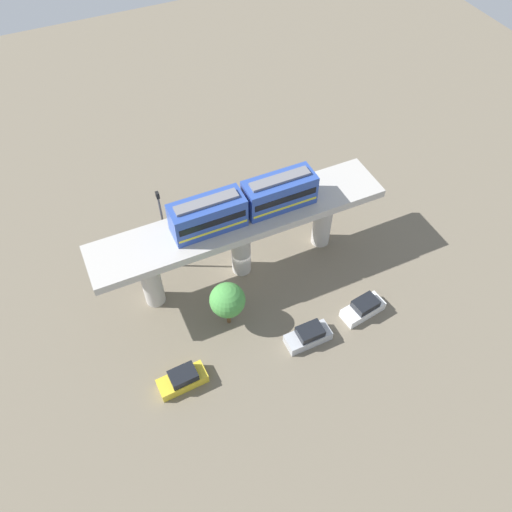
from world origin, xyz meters
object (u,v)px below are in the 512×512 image
train (244,203)px  parked_car_yellow (183,379)px  tree_near_viaduct (227,300)px  signal_post (164,228)px  parked_car_white (363,308)px  parked_car_silver (308,336)px

train → parked_car_yellow: 16.17m
parked_car_yellow → tree_near_viaduct: bearing=121.8°
train → signal_post: size_ratio=1.33×
train → parked_car_white: train is taller
parked_car_silver → parked_car_yellow: size_ratio=0.98×
parked_car_silver → tree_near_viaduct: 8.07m
parked_car_yellow → tree_near_viaduct: (-4.13, 6.00, 2.79)m
tree_near_viaduct → signal_post: signal_post is taller
parked_car_yellow → signal_post: size_ratio=0.42×
parked_car_silver → train: bearing=-170.7°
train → parked_car_silver: 13.30m
train → parked_car_white: 15.04m
parked_car_silver → signal_post: 16.75m
parked_car_yellow → tree_near_viaduct: 7.80m
parked_car_yellow → parked_car_silver: bearing=83.8°
parked_car_white → signal_post: bearing=-139.6°
train → signal_post: bearing=-116.5°
parked_car_silver → tree_near_viaduct: size_ratio=0.81×
tree_near_viaduct → signal_post: size_ratio=0.51×
parked_car_yellow → parked_car_white: bearing=86.5°
parked_car_white → tree_near_viaduct: tree_near_viaduct is taller
parked_car_silver → parked_car_yellow: 11.84m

